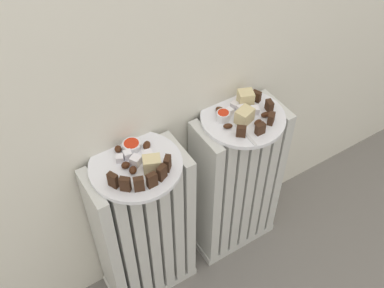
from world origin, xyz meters
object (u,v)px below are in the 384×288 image
object	(u,v)px
radiator_left	(145,231)
plate_left	(136,165)
jam_bowl_left	(132,145)
plate_right	(243,118)
radiator_right	(236,185)
fork	(245,133)
jam_bowl_right	(223,116)

from	to	relation	value
radiator_left	plate_left	bearing A→B (deg)	90.00
plate_left	jam_bowl_left	xyz separation A→B (m)	(0.02, 0.05, 0.02)
plate_left	jam_bowl_left	bearing A→B (deg)	72.04
plate_right	radiator_right	bearing A→B (deg)	-90.00
radiator_left	plate_left	xyz separation A→B (m)	(0.00, 0.00, 0.30)
plate_right	fork	bearing A→B (deg)	-121.95
fork	radiator_left	bearing A→B (deg)	169.01
plate_left	radiator_left	bearing A→B (deg)	-90.00
jam_bowl_left	jam_bowl_right	world-z (taller)	jam_bowl_right
plate_left	fork	world-z (taller)	fork
plate_right	jam_bowl_left	world-z (taller)	jam_bowl_left
plate_right	jam_bowl_left	size ratio (longest dim) A/B	5.03
radiator_right	fork	size ratio (longest dim) A/B	6.35
radiator_left	plate_right	world-z (taller)	plate_right
radiator_right	fork	distance (m)	0.31
jam_bowl_right	jam_bowl_left	bearing A→B (deg)	172.37
plate_right	jam_bowl_right	distance (m)	0.06
radiator_right	jam_bowl_right	bearing A→B (deg)	161.65
plate_left	radiator_right	bearing A→B (deg)	-0.00
plate_right	jam_bowl_right	size ratio (longest dim) A/B	6.38
jam_bowl_right	radiator_right	bearing A→B (deg)	-18.35
plate_left	jam_bowl_left	world-z (taller)	jam_bowl_left
plate_left	fork	bearing A→B (deg)	-10.99
plate_left	plate_right	bearing A→B (deg)	0.00
plate_right	fork	world-z (taller)	fork
radiator_right	plate_left	size ratio (longest dim) A/B	2.40
plate_left	jam_bowl_right	size ratio (longest dim) A/B	6.38
radiator_left	plate_right	xyz separation A→B (m)	(0.34, 0.00, 0.30)
plate_right	jam_bowl_right	world-z (taller)	jam_bowl_right
radiator_left	radiator_right	xyz separation A→B (m)	(0.34, 0.00, 0.00)
plate_left	plate_right	world-z (taller)	same
radiator_right	plate_left	bearing A→B (deg)	180.00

